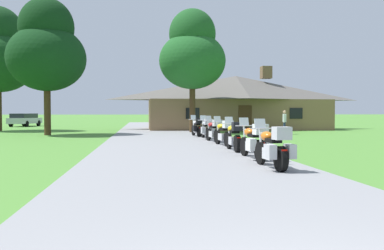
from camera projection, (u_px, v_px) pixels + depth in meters
name	position (u px, v px, depth m)	size (l,w,h in m)	color
ground_plane	(167.00, 140.00, 22.35)	(500.00, 500.00, 0.00)	#4C8433
asphalt_driveway	(169.00, 142.00, 20.37)	(6.40, 80.00, 0.06)	gray
motorcycle_orange_nearest_to_camera	(274.00, 148.00, 10.58)	(0.79, 2.08, 1.30)	black
motorcycle_orange_second_in_row	(254.00, 142.00, 12.88)	(0.81, 2.08, 1.30)	black
motorcycle_yellow_third_in_row	(234.00, 136.00, 15.54)	(0.66, 2.08, 1.30)	black
motorcycle_yellow_fourth_in_row	(223.00, 133.00, 18.05)	(0.72, 2.08, 1.30)	black
motorcycle_red_fifth_in_row	(214.00, 131.00, 20.37)	(0.74, 2.08, 1.30)	black
motorcycle_silver_sixth_in_row	(206.00, 129.00, 22.68)	(0.75, 2.08, 1.30)	black
motorcycle_white_farthest_in_row	(197.00, 127.00, 24.95)	(0.87, 2.08, 1.30)	black
stone_lodge	(236.00, 102.00, 36.57)	(16.41, 7.07, 5.68)	brown
bystander_white_shirt_near_lodge	(284.00, 121.00, 28.40)	(0.36, 0.50, 1.67)	navy
tree_left_near	(47.00, 49.00, 27.17)	(5.16, 5.16, 9.14)	#422D19
tree_by_lodge_front	(192.00, 53.00, 30.18)	(4.94, 4.94, 9.18)	#422D19
parked_silver_suv_far_left	(25.00, 119.00, 44.22)	(2.66, 4.86, 1.40)	#ADAFB7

